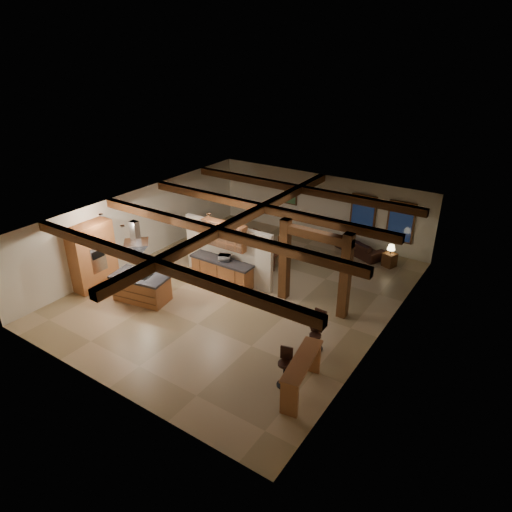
% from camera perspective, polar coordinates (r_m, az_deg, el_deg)
% --- Properties ---
extents(ground, '(12.00, 12.00, 0.00)m').
position_cam_1_polar(ground, '(16.36, -1.66, -4.43)').
color(ground, tan).
rests_on(ground, ground).
extents(room_walls, '(12.00, 12.00, 12.00)m').
position_cam_1_polar(room_walls, '(15.54, -1.74, 1.26)').
color(room_walls, beige).
rests_on(room_walls, ground).
extents(ceiling_beams, '(10.00, 12.00, 0.28)m').
position_cam_1_polar(ceiling_beams, '(15.16, -1.79, 4.63)').
color(ceiling_beams, '#402510').
rests_on(ceiling_beams, room_walls).
extents(timber_posts, '(2.50, 0.30, 2.90)m').
position_cam_1_polar(timber_posts, '(14.78, 7.32, -0.37)').
color(timber_posts, '#402510').
rests_on(timber_posts, ground).
extents(partition_wall, '(3.80, 0.18, 2.20)m').
position_cam_1_polar(partition_wall, '(16.73, -3.52, 0.51)').
color(partition_wall, beige).
rests_on(partition_wall, ground).
extents(pantry_cabinet, '(0.67, 1.60, 2.40)m').
position_cam_1_polar(pantry_cabinet, '(17.17, -19.73, 0.01)').
color(pantry_cabinet, '#93602F').
rests_on(pantry_cabinet, ground).
extents(back_counter, '(2.50, 0.66, 0.94)m').
position_cam_1_polar(back_counter, '(16.73, -4.26, -1.90)').
color(back_counter, '#93602F').
rests_on(back_counter, ground).
extents(upper_display_cabinet, '(1.80, 0.36, 0.95)m').
position_cam_1_polar(upper_display_cabinet, '(16.29, -3.99, 2.66)').
color(upper_display_cabinet, '#93602F').
rests_on(upper_display_cabinet, partition_wall).
extents(range_hood, '(1.10, 1.10, 1.40)m').
position_cam_1_polar(range_hood, '(15.53, -14.60, 0.38)').
color(range_hood, silver).
rests_on(range_hood, room_walls).
extents(back_windows, '(2.70, 0.07, 1.70)m').
position_cam_1_polar(back_windows, '(19.46, 15.40, 4.57)').
color(back_windows, '#402510').
rests_on(back_windows, room_walls).
extents(framed_art, '(0.65, 0.05, 0.85)m').
position_cam_1_polar(framed_art, '(21.01, 4.34, 7.56)').
color(framed_art, '#402510').
rests_on(framed_art, room_walls).
extents(recessed_cans, '(3.16, 2.46, 0.03)m').
position_cam_1_polar(recessed_cans, '(15.37, -13.80, 4.61)').
color(recessed_cans, silver).
rests_on(recessed_cans, room_walls).
extents(kitchen_island, '(2.10, 1.36, 0.97)m').
position_cam_1_polar(kitchen_island, '(16.11, -14.09, -3.80)').
color(kitchen_island, '#93602F').
rests_on(kitchen_island, ground).
extents(dining_table, '(2.01, 1.23, 0.68)m').
position_cam_1_polar(dining_table, '(18.34, 0.81, 0.28)').
color(dining_table, '#3C1C0F').
rests_on(dining_table, ground).
extents(sofa, '(2.31, 1.64, 0.63)m').
position_cam_1_polar(sofa, '(19.54, 12.84, 1.18)').
color(sofa, black).
rests_on(sofa, ground).
extents(microwave, '(0.49, 0.41, 0.23)m').
position_cam_1_polar(microwave, '(16.40, -3.94, -0.23)').
color(microwave, '#B4B4B9').
rests_on(microwave, back_counter).
extents(bar_counter, '(0.79, 2.00, 1.02)m').
position_cam_1_polar(bar_counter, '(11.80, 5.76, -14.01)').
color(bar_counter, '#93602F').
rests_on(bar_counter, ground).
extents(side_table, '(0.56, 0.56, 0.55)m').
position_cam_1_polar(side_table, '(18.74, 16.35, -0.46)').
color(side_table, '#402510').
rests_on(side_table, ground).
extents(table_lamp, '(0.31, 0.31, 0.36)m').
position_cam_1_polar(table_lamp, '(18.52, 16.55, 1.02)').
color(table_lamp, black).
rests_on(table_lamp, side_table).
extents(bar_stool_a, '(0.40, 0.41, 1.11)m').
position_cam_1_polar(bar_stool_a, '(12.06, 3.63, -13.68)').
color(bar_stool_a, black).
rests_on(bar_stool_a, ground).
extents(bar_stool_b, '(0.39, 0.40, 1.07)m').
position_cam_1_polar(bar_stool_b, '(13.15, 7.42, -10.20)').
color(bar_stool_b, black).
rests_on(bar_stool_b, ground).
extents(bar_stool_c, '(0.43, 0.44, 1.24)m').
position_cam_1_polar(bar_stool_c, '(13.34, 7.66, -9.16)').
color(bar_stool_c, black).
rests_on(bar_stool_c, ground).
extents(dining_chairs, '(1.78, 1.78, 1.09)m').
position_cam_1_polar(dining_chairs, '(18.25, 0.82, 0.88)').
color(dining_chairs, '#402510').
rests_on(dining_chairs, ground).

